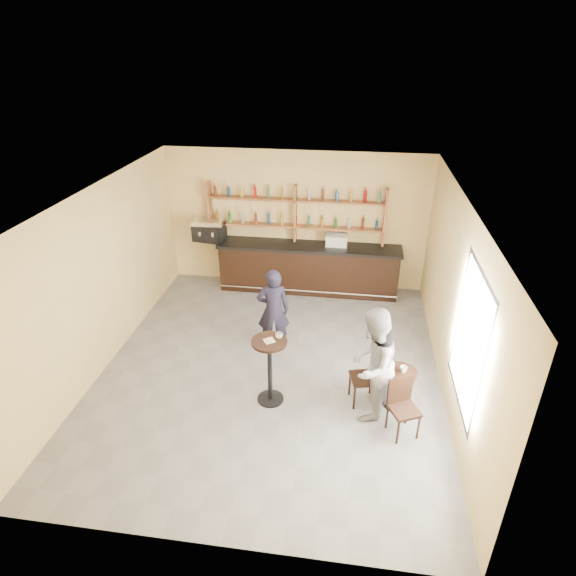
# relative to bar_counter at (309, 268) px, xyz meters

# --- Properties ---
(floor) EXTENTS (7.00, 7.00, 0.00)m
(floor) POSITION_rel_bar_counter_xyz_m (-0.35, -3.15, -0.57)
(floor) COLOR gray
(floor) RESTS_ON ground
(ceiling) EXTENTS (7.00, 7.00, 0.00)m
(ceiling) POSITION_rel_bar_counter_xyz_m (-0.35, -3.15, 2.63)
(ceiling) COLOR white
(ceiling) RESTS_ON wall_back
(wall_back) EXTENTS (7.00, 0.00, 7.00)m
(wall_back) POSITION_rel_bar_counter_xyz_m (-0.35, 0.35, 1.03)
(wall_back) COLOR #F9D78D
(wall_back) RESTS_ON floor
(wall_front) EXTENTS (7.00, 0.00, 7.00)m
(wall_front) POSITION_rel_bar_counter_xyz_m (-0.35, -6.65, 1.03)
(wall_front) COLOR #F9D78D
(wall_front) RESTS_ON floor
(wall_left) EXTENTS (0.00, 7.00, 7.00)m
(wall_left) POSITION_rel_bar_counter_xyz_m (-3.35, -3.15, 1.03)
(wall_left) COLOR #F9D78D
(wall_left) RESTS_ON floor
(wall_right) EXTENTS (0.00, 7.00, 7.00)m
(wall_right) POSITION_rel_bar_counter_xyz_m (2.65, -3.15, 1.03)
(wall_right) COLOR #F9D78D
(wall_right) RESTS_ON floor
(window_pane) EXTENTS (0.00, 2.00, 2.00)m
(window_pane) POSITION_rel_bar_counter_xyz_m (2.64, -4.35, 1.13)
(window_pane) COLOR white
(window_pane) RESTS_ON wall_right
(window_frame) EXTENTS (0.04, 1.70, 2.10)m
(window_frame) POSITION_rel_bar_counter_xyz_m (2.64, -4.35, 1.13)
(window_frame) COLOR black
(window_frame) RESTS_ON wall_right
(shelf_unit) EXTENTS (4.00, 0.26, 1.40)m
(shelf_unit) POSITION_rel_bar_counter_xyz_m (-0.35, 0.22, 1.24)
(shelf_unit) COLOR brown
(shelf_unit) RESTS_ON wall_back
(liquor_bottles) EXTENTS (3.68, 0.10, 1.00)m
(liquor_bottles) POSITION_rel_bar_counter_xyz_m (-0.35, 0.22, 1.41)
(liquor_bottles) COLOR #8C5919
(liquor_bottles) RESTS_ON shelf_unit
(bar_counter) EXTENTS (4.20, 0.82, 1.14)m
(bar_counter) POSITION_rel_bar_counter_xyz_m (0.00, 0.00, 0.00)
(bar_counter) COLOR black
(bar_counter) RESTS_ON floor
(espresso_machine) EXTENTS (0.76, 0.55, 0.50)m
(espresso_machine) POSITION_rel_bar_counter_xyz_m (-2.34, 0.00, 0.82)
(espresso_machine) COLOR black
(espresso_machine) RESTS_ON bar_counter
(pastry_case) EXTENTS (0.53, 0.45, 0.29)m
(pastry_case) POSITION_rel_bar_counter_xyz_m (0.62, 0.00, 0.71)
(pastry_case) COLOR silver
(pastry_case) RESTS_ON bar_counter
(pedestal_table) EXTENTS (0.74, 0.74, 1.17)m
(pedestal_table) POSITION_rel_bar_counter_xyz_m (-0.21, -4.00, 0.02)
(pedestal_table) COLOR black
(pedestal_table) RESTS_ON floor
(napkin) EXTENTS (0.22, 0.22, 0.00)m
(napkin) POSITION_rel_bar_counter_xyz_m (-0.21, -4.00, 0.61)
(napkin) COLOR white
(napkin) RESTS_ON pedestal_table
(donut) EXTENTS (0.12, 0.12, 0.04)m
(donut) POSITION_rel_bar_counter_xyz_m (-0.20, -4.01, 0.63)
(donut) COLOR #E89D54
(donut) RESTS_ON napkin
(cup_pedestal) EXTENTS (0.12, 0.12, 0.09)m
(cup_pedestal) POSITION_rel_bar_counter_xyz_m (-0.07, -3.90, 0.65)
(cup_pedestal) COLOR white
(cup_pedestal) RESTS_ON pedestal_table
(man_main) EXTENTS (0.68, 0.51, 1.67)m
(man_main) POSITION_rel_bar_counter_xyz_m (-0.41, -2.50, 0.27)
(man_main) COLOR black
(man_main) RESTS_ON floor
(cafe_table) EXTENTS (0.70, 0.70, 0.70)m
(cafe_table) POSITION_rel_bar_counter_xyz_m (1.85, -3.86, -0.22)
(cafe_table) COLOR black
(cafe_table) RESTS_ON floor
(cup_cafe) EXTENTS (0.13, 0.13, 0.10)m
(cup_cafe) POSITION_rel_bar_counter_xyz_m (1.90, -3.86, 0.18)
(cup_cafe) COLOR white
(cup_cafe) RESTS_ON cafe_table
(chair_west) EXTENTS (0.50, 0.50, 0.97)m
(chair_west) POSITION_rel_bar_counter_xyz_m (1.30, -3.81, -0.09)
(chair_west) COLOR black
(chair_west) RESTS_ON floor
(chair_south) EXTENTS (0.53, 0.53, 0.93)m
(chair_south) POSITION_rel_bar_counter_xyz_m (1.90, -4.46, -0.11)
(chair_south) COLOR black
(chair_south) RESTS_ON floor
(patron_second) EXTENTS (0.99, 1.11, 1.89)m
(patron_second) POSITION_rel_bar_counter_xyz_m (1.39, -4.08, 0.38)
(patron_second) COLOR gray
(patron_second) RESTS_ON floor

